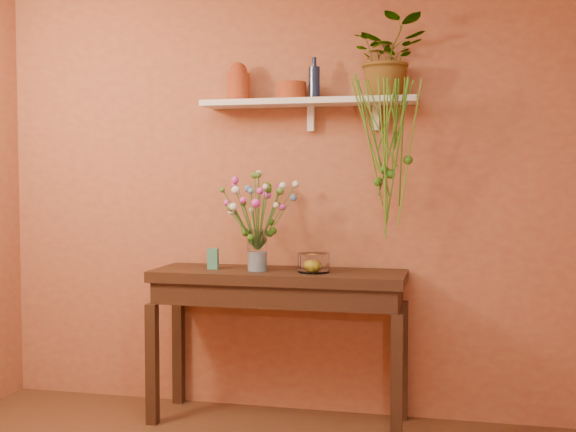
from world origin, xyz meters
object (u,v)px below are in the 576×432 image
at_px(bouquet, 258,202).
at_px(sideboard, 278,293).
at_px(glass_bowl, 314,264).
at_px(blue_bottle, 314,82).
at_px(glass_vase, 257,253).
at_px(spider_plant, 388,58).
at_px(terracotta_jug, 238,83).

bearing_deg(bouquet, sideboard, 20.21).
xyz_separation_m(sideboard, glass_bowl, (0.22, -0.04, 0.18)).
xyz_separation_m(blue_bottle, glass_bowl, (0.03, -0.18, -1.07)).
height_order(sideboard, glass_vase, glass_vase).
height_order(spider_plant, glass_bowl, spider_plant).
distance_m(blue_bottle, glass_bowl, 1.09).
distance_m(blue_bottle, glass_vase, 1.08).
height_order(blue_bottle, spider_plant, spider_plant).
xyz_separation_m(blue_bottle, spider_plant, (0.44, 0.01, 0.13)).
relative_size(sideboard, terracotta_jug, 6.41).
distance_m(terracotta_jug, blue_bottle, 0.47).
bearing_deg(bouquet, spider_plant, 14.76).
xyz_separation_m(spider_plant, glass_bowl, (-0.41, -0.19, -1.21)).
distance_m(terracotta_jug, glass_vase, 1.06).
relative_size(spider_plant, bouquet, 0.99).
bearing_deg(bouquet, glass_bowl, 0.60).
distance_m(terracotta_jug, glass_bowl, 1.21).
xyz_separation_m(terracotta_jug, glass_bowl, (0.51, -0.18, -1.08)).
distance_m(glass_vase, glass_bowl, 0.34).
bearing_deg(glass_bowl, spider_plant, 25.21).
bearing_deg(glass_vase, terracotta_jug, 132.90).
height_order(glass_vase, bouquet, bouquet).
bearing_deg(sideboard, terracotta_jug, 154.15).
distance_m(sideboard, spider_plant, 1.53).
bearing_deg(glass_vase, sideboard, 19.54).
relative_size(sideboard, glass_bowl, 8.09).
relative_size(bouquet, glass_bowl, 2.55).
distance_m(sideboard, blue_bottle, 1.28).
bearing_deg(glass_vase, blue_bottle, 30.55).
bearing_deg(glass_bowl, terracotta_jug, 160.75).
relative_size(terracotta_jug, glass_vase, 0.97).
height_order(terracotta_jug, glass_vase, terracotta_jug).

